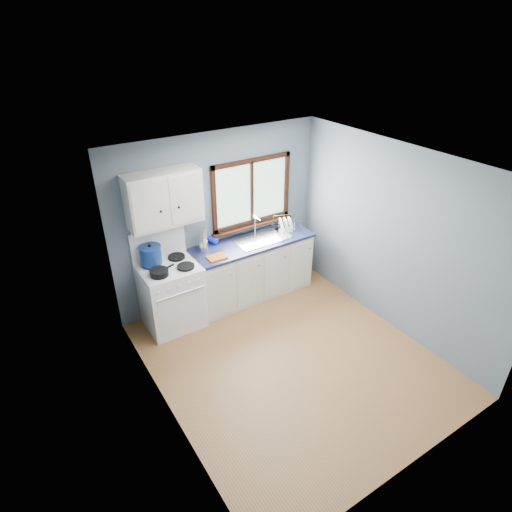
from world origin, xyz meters
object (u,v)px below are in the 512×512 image
stockpot (151,255)px  dish_rack (286,226)px  base_cabinets (252,271)px  skillet (159,272)px  thermos (204,238)px  utensil_crock (203,246)px  gas_range (171,294)px  sink (262,242)px

stockpot → dish_rack: bearing=-1.6°
base_cabinets → dish_rack: 0.87m
stockpot → skillet: bearing=-91.8°
thermos → dish_rack: size_ratio=0.74×
base_cabinets → stockpot: (-1.47, 0.12, 0.68)m
skillet → utensil_crock: 0.81m
base_cabinets → utensil_crock: (-0.72, 0.11, 0.59)m
utensil_crock → thermos: bearing=50.8°
skillet → dish_rack: 2.16m
skillet → dish_rack: dish_rack is taller
stockpot → utensil_crock: utensil_crock is taller
dish_rack → thermos: bearing=-168.3°
stockpot → dish_rack: (2.14, -0.06, -0.11)m
skillet → utensil_crock: (0.76, 0.28, 0.02)m
gas_range → stockpot: size_ratio=3.72×
stockpot → utensil_crock: bearing=-0.9°
skillet → base_cabinets: bearing=-10.3°
gas_range → utensil_crock: 0.78m
sink → gas_range: bearing=-179.3°
skillet → dish_rack: bearing=-10.8°
base_cabinets → utensil_crock: 0.94m
utensil_crock → thermos: (0.05, 0.06, 0.08)m
base_cabinets → utensil_crock: utensil_crock is taller
skillet → stockpot: 0.31m
skillet → stockpot: (0.01, 0.29, 0.10)m
stockpot → thermos: (0.80, 0.05, -0.00)m
base_cabinets → skillet: (-1.48, -0.17, 0.57)m
gas_range → dish_rack: gas_range is taller
thermos → gas_range: bearing=-163.3°
thermos → dish_rack: bearing=-4.8°
base_cabinets → dish_rack: size_ratio=4.18×
base_cabinets → skillet: bearing=-173.5°
gas_range → sink: size_ratio=1.62×
sink → utensil_crock: (-0.90, 0.11, 0.14)m
utensil_crock → dish_rack: bearing=-2.0°
sink → skillet: 1.68m
gas_range → thermos: bearing=16.7°
sink → base_cabinets: bearing=179.9°
gas_range → stockpot: gas_range is taller
gas_range → base_cabinets: (1.31, 0.02, -0.08)m
base_cabinets → skillet: skillet is taller
gas_range → dish_rack: (1.97, 0.08, 0.48)m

